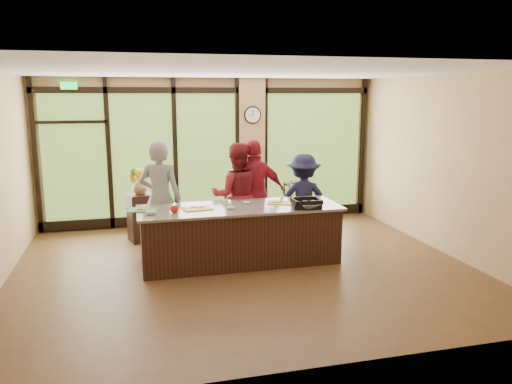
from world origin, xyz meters
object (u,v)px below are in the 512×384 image
island_base (240,236)px  flower_stand (141,217)px  cook_left (160,199)px  roasting_pan (306,206)px  bar_cart (300,196)px  cook_right (303,199)px

island_base → flower_stand: 2.22m
island_base → flower_stand: same height
cook_left → flower_stand: 1.12m
cook_left → roasting_pan: bearing=176.3°
cook_left → bar_cart: cook_left is taller
cook_left → flower_stand: (-0.30, 0.94, -0.53)m
cook_left → flower_stand: size_ratio=2.21×
cook_right → flower_stand: 2.99m
island_base → roasting_pan: roasting_pan is taller
cook_right → bar_cart: bearing=-94.2°
cook_right → bar_cart: size_ratio=1.88×
roasting_pan → flower_stand: bearing=150.0°
cook_left → roasting_pan: 2.43m
island_base → bar_cart: island_base is taller
island_base → cook_right: bearing=29.3°
cook_left → cook_right: bearing=-157.0°
island_base → roasting_pan: 1.17m
cook_right → flower_stand: (-2.84, 0.89, -0.38)m
roasting_pan → flower_stand: (-2.49, 1.99, -0.52)m
island_base → cook_left: 1.48m
bar_cart → cook_right: bearing=-122.7°
cook_left → bar_cart: (3.06, 1.75, -0.45)m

